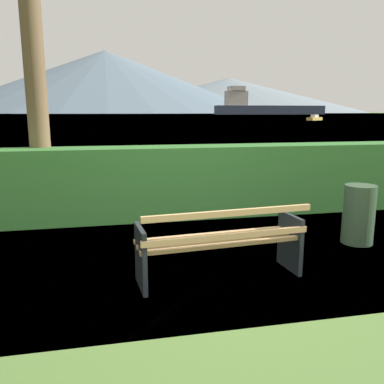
{
  "coord_description": "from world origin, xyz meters",
  "views": [
    {
      "loc": [
        -1.19,
        -4.15,
        1.87
      ],
      "look_at": [
        0.0,
        1.49,
        0.7
      ],
      "focal_mm": 37.32,
      "sensor_mm": 36.0,
      "label": 1
    }
  ],
  "objects": [
    {
      "name": "sailboat_mid",
      "position": [
        42.09,
        74.7,
        0.44
      ],
      "size": [
        4.63,
        3.89,
        1.23
      ],
      "color": "gold",
      "rests_on": "water_surface"
    },
    {
      "name": "trash_bin",
      "position": [
        2.29,
        0.76,
        0.42
      ],
      "size": [
        0.44,
        0.44,
        0.85
      ],
      "primitive_type": "cylinder",
      "color": "#385138",
      "rests_on": "ground_plane"
    },
    {
      "name": "water_surface",
      "position": [
        0.0,
        308.87,
        0.0
      ],
      "size": [
        620.0,
        620.0,
        0.0
      ],
      "primitive_type": "plane",
      "color": "#6B8EA3",
      "rests_on": "ground_plane"
    },
    {
      "name": "distant_hills",
      "position": [
        10.97,
        567.83,
        32.43
      ],
      "size": [
        833.61,
        451.98,
        79.67
      ],
      "color": "slate",
      "rests_on": "ground_plane"
    },
    {
      "name": "hedge_row",
      "position": [
        0.0,
        2.81,
        0.63
      ],
      "size": [
        9.44,
        0.77,
        1.27
      ],
      "primitive_type": "cube",
      "color": "#387A33",
      "rests_on": "ground_plane"
    },
    {
      "name": "cargo_ship_large",
      "position": [
        93.3,
        233.58,
        4.7
      ],
      "size": [
        69.72,
        9.73,
        16.82
      ],
      "color": "#2D384C",
      "rests_on": "water_surface"
    },
    {
      "name": "park_bench",
      "position": [
        0.01,
        -0.06,
        0.43
      ],
      "size": [
        1.92,
        0.73,
        0.87
      ],
      "color": "tan",
      "rests_on": "ground_plane"
    },
    {
      "name": "ground_plane",
      "position": [
        0.0,
        0.0,
        0.0
      ],
      "size": [
        1400.0,
        1400.0,
        0.0
      ],
      "primitive_type": "plane",
      "color": "#567A38"
    }
  ]
}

